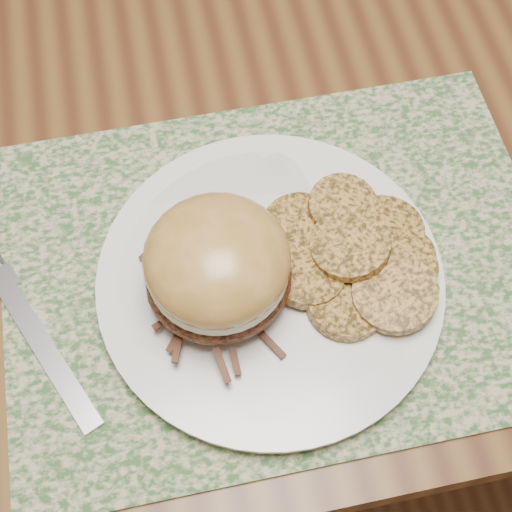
{
  "coord_description": "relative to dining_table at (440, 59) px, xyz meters",
  "views": [
    {
      "loc": [
        -0.31,
        -0.51,
        1.28
      ],
      "look_at": [
        -0.26,
        -0.26,
        0.79
      ],
      "focal_mm": 50.0,
      "sensor_mm": 36.0,
      "label": 1
    }
  ],
  "objects": [
    {
      "name": "ground",
      "position": [
        0.0,
        0.0,
        -0.67
      ],
      "size": [
        3.5,
        3.5,
        0.0
      ],
      "primitive_type": "plane",
      "color": "brown",
      "rests_on": "ground"
    },
    {
      "name": "dining_table",
      "position": [
        0.0,
        0.0,
        0.0
      ],
      "size": [
        1.5,
        0.9,
        0.75
      ],
      "color": "brown",
      "rests_on": "ground"
    },
    {
      "name": "placemat",
      "position": [
        -0.24,
        -0.26,
        0.08
      ],
      "size": [
        0.45,
        0.33,
        0.0
      ],
      "primitive_type": "cube",
      "color": "#34592E",
      "rests_on": "dining_table"
    },
    {
      "name": "dinner_plate",
      "position": [
        -0.25,
        -0.27,
        0.09
      ],
      "size": [
        0.26,
        0.26,
        0.02
      ],
      "primitive_type": "cylinder",
      "color": "white",
      "rests_on": "placemat"
    },
    {
      "name": "pork_sandwich",
      "position": [
        -0.3,
        -0.28,
        0.14
      ],
      "size": [
        0.13,
        0.12,
        0.08
      ],
      "rotation": [
        0.0,
        0.0,
        0.14
      ],
      "color": "black",
      "rests_on": "dinner_plate"
    },
    {
      "name": "roasted_potatoes",
      "position": [
        -0.18,
        -0.27,
        0.11
      ],
      "size": [
        0.15,
        0.17,
        0.04
      ],
      "color": "#B67E35",
      "rests_on": "dinner_plate"
    },
    {
      "name": "fork",
      "position": [
        -0.45,
        -0.27,
        0.09
      ],
      "size": [
        0.1,
        0.19,
        0.0
      ],
      "rotation": [
        0.0,
        0.0,
        0.43
      ],
      "color": "#B3B4BB",
      "rests_on": "placemat"
    }
  ]
}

